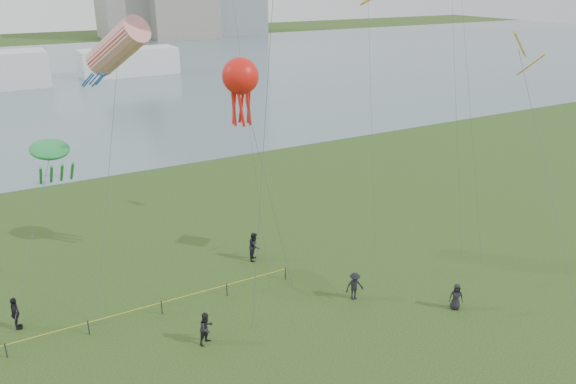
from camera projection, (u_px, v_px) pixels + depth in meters
lake at (52, 79)px, 103.82m from camera, size 400.00×120.00×0.08m
pavilion_right at (129, 62)px, 107.66m from camera, size 18.00×7.00×5.00m
spectator_a at (206, 328)px, 29.03m from camera, size 1.08×0.99×1.80m
spectator_b at (355, 286)px, 33.03m from camera, size 1.22×0.83×1.74m
spectator_c at (15, 314)px, 30.21m from camera, size 0.50×1.13×1.90m
spectator_d at (456, 297)px, 32.10m from camera, size 0.92×0.85×1.58m
spectator_g at (254, 246)px, 37.65m from camera, size 1.16×1.21×1.96m
kite_windsock at (118, 47)px, 33.02m from camera, size 6.06×9.13×15.94m
kite_creature at (50, 150)px, 32.15m from camera, size 5.11×7.93×9.05m
kite_octopus at (240, 77)px, 32.73m from camera, size 2.51×4.81×13.57m
kite_delta at (524, 60)px, 29.51m from camera, size 6.23×12.25×15.19m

